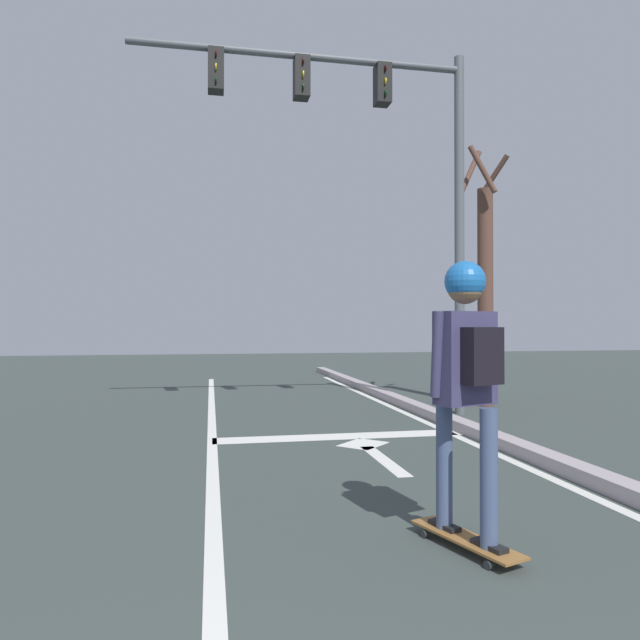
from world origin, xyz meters
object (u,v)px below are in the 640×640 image
(skateboard, at_px, (466,539))
(traffic_signal_mast, at_px, (370,142))
(skater, at_px, (467,359))
(roadside_tree, at_px, (485,286))

(skateboard, xyz_separation_m, traffic_signal_mast, (0.88, 5.32, 4.34))
(skater, bearing_deg, roadside_tree, 61.94)
(skateboard, bearing_deg, roadside_tree, 61.85)
(skater, bearing_deg, skateboard, 108.62)
(skater, height_order, roadside_tree, roadside_tree)
(roadside_tree, bearing_deg, traffic_signal_mast, -161.73)
(traffic_signal_mast, distance_m, roadside_tree, 3.36)
(skater, distance_m, traffic_signal_mast, 6.26)
(skateboard, distance_m, roadside_tree, 7.23)
(skateboard, height_order, skater, skater)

